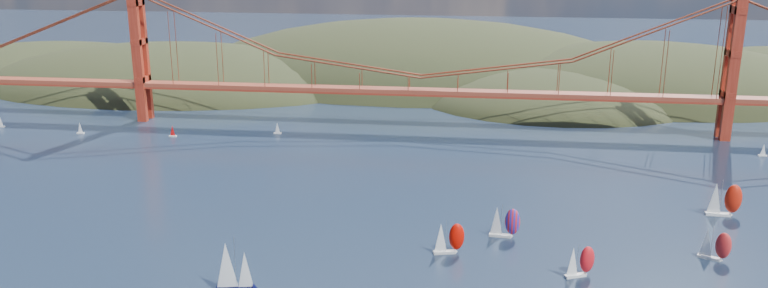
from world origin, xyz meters
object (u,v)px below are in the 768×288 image
racer_0 (448,238)px  racer_2 (714,244)px  sloop_navy (232,268)px  racer_rwb (504,222)px  racer_3 (724,199)px  racer_1 (580,261)px

racer_0 → racer_2: size_ratio=1.04×
sloop_navy → racer_rwb: (62.38, 39.80, -1.51)m
racer_3 → racer_0: bearing=-152.4°
racer_1 → racer_3: racer_3 is taller
sloop_navy → racer_2: sloop_navy is taller
sloop_navy → racer_3: sloop_navy is taller
racer_2 → racer_3: (11.32, 31.62, 1.03)m
racer_2 → racer_rwb: 52.51m
racer_1 → racer_2: bearing=-1.3°
racer_2 → racer_rwb: (-51.93, 7.79, 0.28)m
racer_0 → racer_rwb: bearing=27.2°
sloop_navy → racer_2: (114.31, 32.00, -1.79)m
racer_rwb → sloop_navy: bearing=-141.6°
racer_2 → sloop_navy: bearing=-137.1°
racer_0 → racer_3: (77.65, 36.31, 0.86)m
racer_1 → racer_rwb: size_ratio=0.91×
racer_0 → racer_3: bearing=11.3°
racer_1 → racer_rwb: 27.83m
sloop_navy → racer_rwb: size_ratio=1.44×
sloop_navy → racer_3: (125.64, 63.62, -0.76)m
sloop_navy → racer_0: sloop_navy is taller
sloop_navy → racer_1: 81.67m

